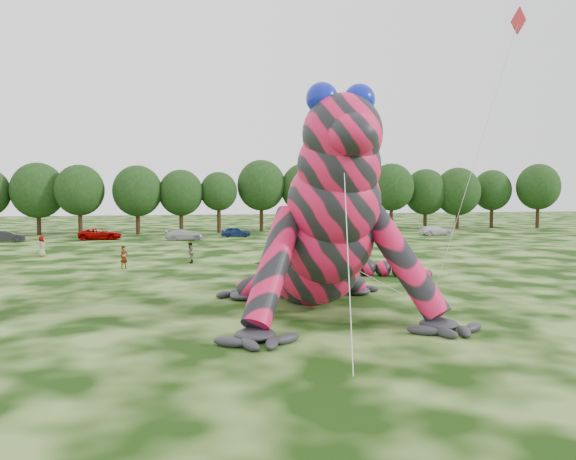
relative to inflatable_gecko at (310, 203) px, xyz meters
The scene contains 28 objects.
ground 8.13m from the inflatable_gecko, 101.39° to the right, with size 240.00×240.00×0.00m, color #16330A.
inflatable_gecko is the anchor object (origin of this frame).
flying_kite 14.19m from the inflatable_gecko, ahead, with size 3.84×3.62×16.04m.
tree_5 57.80m from the inflatable_gecko, 114.90° to the left, with size 7.16×6.44×9.80m, color black, non-canonical shape.
tree_6 54.04m from the inflatable_gecko, 110.33° to the left, with size 6.52×5.86×9.49m, color black, non-canonical shape.
tree_7 52.03m from the inflatable_gecko, 102.54° to the left, with size 6.68×6.01×9.48m, color black, non-canonical shape.
tree_8 51.27m from the inflatable_gecko, 96.08° to the left, with size 6.14×5.53×8.94m, color black, non-canonical shape.
tree_9 51.34m from the inflatable_gecko, 90.16° to the left, with size 5.27×4.74×8.68m, color black, non-canonical shape.
tree_10 52.93m from the inflatable_gecko, 83.29° to the left, with size 7.09×6.38×10.50m, color black, non-canonical shape.
tree_11 53.67m from the inflatable_gecko, 76.45° to the left, with size 7.01×6.31×10.07m, color black, non-canonical shape.
tree_12 55.04m from the inflatable_gecko, 70.02° to the left, with size 5.99×5.39×8.97m, color black, non-canonical shape.
tree_13 57.31m from the inflatable_gecko, 63.11° to the left, with size 6.83×6.15×10.13m, color black, non-canonical shape.
tree_14 61.79m from the inflatable_gecko, 58.54° to the left, with size 6.82×6.14×9.40m, color black, non-canonical shape.
tree_15 63.78m from the inflatable_gecko, 54.25° to the left, with size 7.17×6.45×9.63m, color black, non-canonical shape.
tree_16 69.31m from the inflatable_gecko, 50.34° to the left, with size 6.26×5.63×9.37m, color black, non-canonical shape.
tree_17 71.69m from the inflatable_gecko, 44.95° to the left, with size 6.98×6.28×10.30m, color black, non-canonical shape.
car_1 49.42m from the inflatable_gecko, 121.53° to the left, with size 1.40×4.01×1.32m, color black.
car_2 45.95m from the inflatable_gecko, 109.68° to the left, with size 2.36×5.13×1.43m, color #900000.
car_3 40.72m from the inflatable_gecko, 97.63° to the left, with size 1.87×4.60×1.34m, color #A6ABB0.
car_4 43.92m from the inflatable_gecko, 88.28° to the left, with size 1.53×3.81×1.30m, color navy.
car_5 45.15m from the inflatable_gecko, 76.48° to the left, with size 1.46×4.18×1.38m, color #BAB5AA.
car_6 47.23m from the inflatable_gecko, 67.03° to the left, with size 2.10×4.55×1.26m, color #242426.
car_7 49.86m from the inflatable_gecko, 55.56° to the left, with size 1.84×4.52×1.31m, color silver.
spectator_4 32.03m from the inflatable_gecko, 125.82° to the left, with size 0.92×0.60×1.88m, color gray.
spectator_3 27.05m from the inflatable_gecko, 67.62° to the left, with size 1.03×0.43×1.75m, color gray.
spectator_5 10.11m from the inflatable_gecko, 95.21° to the left, with size 1.63×0.52×1.76m, color gray.
spectator_0 19.56m from the inflatable_gecko, 124.04° to the left, with size 0.64×0.42×1.76m, color gray.
spectator_1 19.43m from the inflatable_gecko, 107.08° to the left, with size 0.84×0.65×1.72m, color gray.
Camera 1 is at (-6.18, -22.65, 5.98)m, focal length 35.00 mm.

